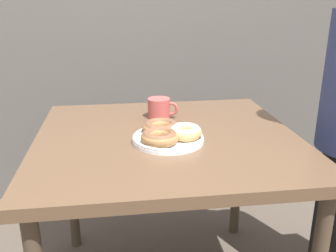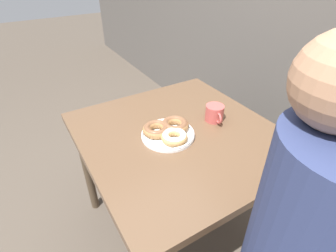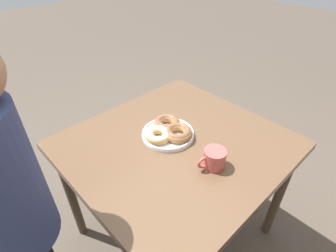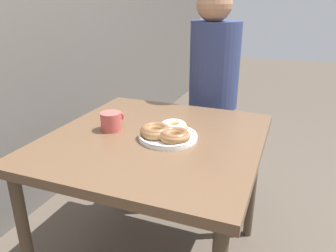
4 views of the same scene
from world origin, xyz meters
name	(u,v)px [view 2 (image 2 of 4)]	position (x,y,z in m)	size (l,w,h in m)	color
ground_plane	(158,236)	(0.00, 0.00, 0.00)	(14.00, 14.00, 0.00)	#4C4238
dining_table	(180,145)	(0.00, 0.15, 0.67)	(0.98, 0.93, 0.75)	brown
donut_plate	(168,131)	(-0.01, 0.08, 0.78)	(0.27, 0.28, 0.06)	white
coffee_mug	(215,113)	(0.00, 0.37, 0.79)	(0.13, 0.10, 0.09)	#B74C47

